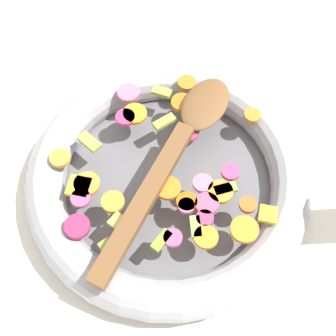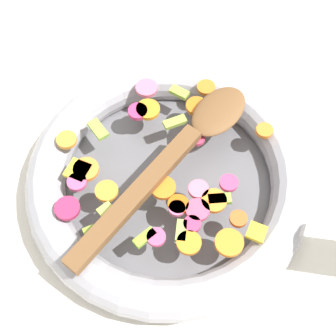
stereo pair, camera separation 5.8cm
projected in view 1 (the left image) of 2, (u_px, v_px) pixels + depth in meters
The scene contains 4 objects.
ground_plane at pixel (168, 187), 0.62m from camera, with size 4.00×4.00×0.00m, color silver.
skillet at pixel (168, 179), 0.60m from camera, with size 0.36×0.36×0.05m.
chopped_vegetables at pixel (162, 174), 0.57m from camera, with size 0.28×0.28×0.01m.
wooden_spoon at pixel (176, 148), 0.58m from camera, with size 0.32×0.06×0.01m.
Camera 1 is at (-0.25, -0.14, 0.55)m, focal length 50.00 mm.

